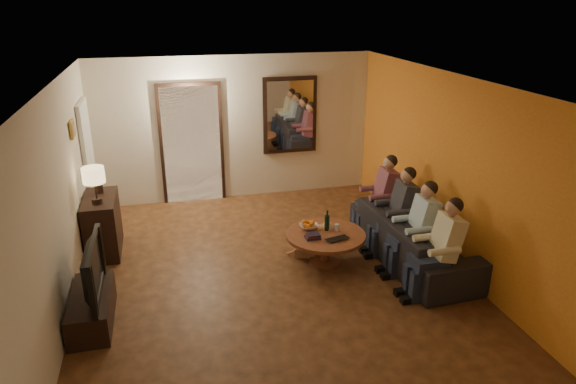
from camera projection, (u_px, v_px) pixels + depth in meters
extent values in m
cube|color=#3C2210|center=(272.00, 273.00, 7.00)|extent=(5.00, 6.00, 0.01)
cube|color=white|center=(270.00, 81.00, 6.07)|extent=(5.00, 6.00, 0.01)
cube|color=beige|center=(236.00, 129.00, 9.25)|extent=(5.00, 0.02, 2.60)
cube|color=beige|center=(356.00, 318.00, 3.82)|extent=(5.00, 0.02, 2.60)
cube|color=beige|center=(61.00, 202.00, 5.97)|extent=(0.02, 6.00, 2.60)
cube|color=beige|center=(447.00, 169.00, 7.10)|extent=(0.02, 6.00, 2.60)
cube|color=orange|center=(446.00, 169.00, 7.10)|extent=(0.01, 6.00, 2.60)
cube|color=#FFE0A5|center=(192.00, 145.00, 9.15)|extent=(1.00, 0.06, 2.10)
cube|color=black|center=(192.00, 145.00, 9.14)|extent=(1.12, 0.04, 2.22)
cube|color=silver|center=(206.00, 152.00, 9.26)|extent=(0.45, 0.03, 1.70)
cube|color=black|center=(290.00, 115.00, 9.37)|extent=(1.00, 0.05, 1.40)
cube|color=white|center=(290.00, 116.00, 9.35)|extent=(0.86, 0.02, 1.26)
cube|color=white|center=(90.00, 165.00, 8.16)|extent=(0.06, 0.85, 2.04)
cube|color=#B28C33|center=(72.00, 129.00, 6.96)|extent=(0.03, 0.28, 0.24)
cube|color=brown|center=(74.00, 129.00, 6.96)|extent=(0.01, 0.22, 0.18)
cube|color=black|center=(103.00, 225.00, 7.47)|extent=(0.45, 0.95, 0.85)
cube|color=black|center=(92.00, 308.00, 5.90)|extent=(0.45, 1.09, 0.36)
imported|color=black|center=(86.00, 270.00, 5.72)|extent=(1.11, 0.14, 0.64)
imported|color=black|center=(413.00, 238.00, 7.23)|extent=(2.39, 1.03, 0.69)
cylinder|color=brown|center=(325.00, 248.00, 7.22)|extent=(1.43, 1.43, 0.45)
imported|color=white|center=(309.00, 226.00, 7.28)|extent=(0.26, 0.26, 0.06)
cylinder|color=silver|center=(337.00, 227.00, 7.20)|extent=(0.06, 0.06, 0.10)
imported|color=black|center=(339.00, 241.00, 6.90)|extent=(0.37, 0.28, 0.03)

